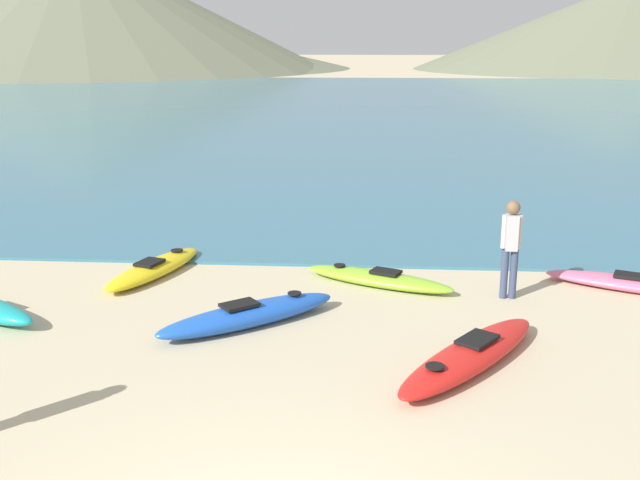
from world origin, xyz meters
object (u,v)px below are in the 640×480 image
Objects in this scene: kayak_on_sand_5 at (249,315)px; person_near_waterline at (511,243)px; kayak_on_sand_0 at (378,279)px; kayak_on_sand_1 at (154,268)px; kayak_on_sand_6 at (471,355)px.

person_near_waterline is at bearing 20.58° from kayak_on_sand_5.
person_near_waterline is (2.17, -0.50, 0.83)m from kayak_on_sand_0.
kayak_on_sand_1 is 6.43m from kayak_on_sand_6.
kayak_on_sand_6 reaches higher than kayak_on_sand_1.
kayak_on_sand_5 is at bearing -159.42° from person_near_waterline.
kayak_on_sand_1 is at bearing 175.74° from kayak_on_sand_0.
person_near_waterline is (0.95, 2.78, 0.80)m from kayak_on_sand_6.
person_near_waterline reaches higher than kayak_on_sand_1.
kayak_on_sand_5 is 1.64× the size of person_near_waterline.
kayak_on_sand_0 is 0.97× the size of kayak_on_sand_1.
kayak_on_sand_0 is at bearing -4.26° from kayak_on_sand_1.
kayak_on_sand_0 is 3.49m from kayak_on_sand_6.
kayak_on_sand_6 is at bearing -108.94° from person_near_waterline.
kayak_on_sand_5 is 0.89× the size of kayak_on_sand_6.
person_near_waterline is at bearing -12.91° from kayak_on_sand_0.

